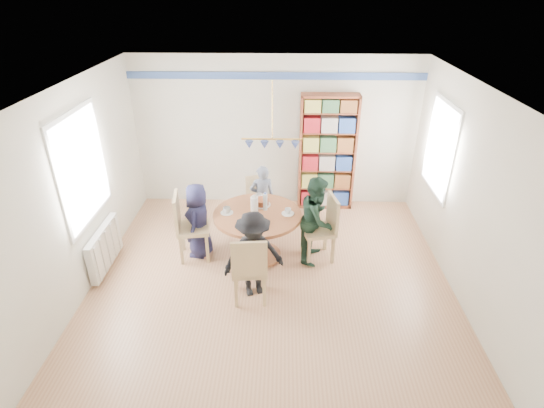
{
  "coord_description": "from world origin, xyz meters",
  "views": [
    {
      "loc": [
        0.15,
        -4.72,
        3.81
      ],
      "look_at": [
        0.0,
        0.4,
        1.05
      ],
      "focal_mm": 28.0,
      "sensor_mm": 36.0,
      "label": 1
    }
  ],
  "objects_px": {
    "chair_near": "(249,267)",
    "person_right": "(317,219)",
    "dining_table": "(258,225)",
    "person_near": "(253,255)",
    "radiator": "(105,248)",
    "person_far": "(262,197)",
    "bookshelf": "(327,154)",
    "person_left": "(199,220)",
    "chair_left": "(187,224)",
    "chair_far": "(258,198)",
    "chair_right": "(324,225)"
  },
  "relations": [
    {
      "from": "person_right",
      "to": "radiator",
      "type": "bearing_deg",
      "value": 113.68
    },
    {
      "from": "dining_table",
      "to": "chair_near",
      "type": "distance_m",
      "value": 1.04
    },
    {
      "from": "radiator",
      "to": "person_left",
      "type": "bearing_deg",
      "value": 17.14
    },
    {
      "from": "chair_left",
      "to": "person_left",
      "type": "height_order",
      "value": "person_left"
    },
    {
      "from": "radiator",
      "to": "chair_right",
      "type": "xyz_separation_m",
      "value": [
        3.18,
        0.37,
        0.21
      ]
    },
    {
      "from": "radiator",
      "to": "chair_right",
      "type": "relative_size",
      "value": 0.97
    },
    {
      "from": "chair_near",
      "to": "person_left",
      "type": "xyz_separation_m",
      "value": [
        -0.84,
        1.08,
        0.03
      ]
    },
    {
      "from": "person_far",
      "to": "radiator",
      "type": "bearing_deg",
      "value": 16.92
    },
    {
      "from": "person_far",
      "to": "person_near",
      "type": "height_order",
      "value": "person_near"
    },
    {
      "from": "chair_left",
      "to": "person_right",
      "type": "relative_size",
      "value": 0.79
    },
    {
      "from": "chair_right",
      "to": "person_near",
      "type": "bearing_deg",
      "value": -138.91
    },
    {
      "from": "radiator",
      "to": "chair_left",
      "type": "distance_m",
      "value": 1.21
    },
    {
      "from": "person_near",
      "to": "chair_left",
      "type": "bearing_deg",
      "value": 123.94
    },
    {
      "from": "person_right",
      "to": "bookshelf",
      "type": "bearing_deg",
      "value": 8.01
    },
    {
      "from": "dining_table",
      "to": "chair_near",
      "type": "bearing_deg",
      "value": -92.25
    },
    {
      "from": "chair_left",
      "to": "person_left",
      "type": "bearing_deg",
      "value": 28.35
    },
    {
      "from": "radiator",
      "to": "bookshelf",
      "type": "relative_size",
      "value": 0.48
    },
    {
      "from": "person_right",
      "to": "person_far",
      "type": "relative_size",
      "value": 1.18
    },
    {
      "from": "chair_right",
      "to": "person_right",
      "type": "distance_m",
      "value": 0.15
    },
    {
      "from": "chair_far",
      "to": "person_right",
      "type": "height_order",
      "value": "person_right"
    },
    {
      "from": "chair_right",
      "to": "chair_near",
      "type": "distance_m",
      "value": 1.46
    },
    {
      "from": "radiator",
      "to": "chair_left",
      "type": "height_order",
      "value": "chair_left"
    },
    {
      "from": "dining_table",
      "to": "person_far",
      "type": "relative_size",
      "value": 1.15
    },
    {
      "from": "person_left",
      "to": "person_far",
      "type": "bearing_deg",
      "value": 138.77
    },
    {
      "from": "radiator",
      "to": "dining_table",
      "type": "bearing_deg",
      "value": 9.36
    },
    {
      "from": "person_near",
      "to": "chair_far",
      "type": "bearing_deg",
      "value": 73.41
    },
    {
      "from": "person_right",
      "to": "dining_table",
      "type": "bearing_deg",
      "value": 106.81
    },
    {
      "from": "person_right",
      "to": "person_near",
      "type": "bearing_deg",
      "value": 151.25
    },
    {
      "from": "person_far",
      "to": "bookshelf",
      "type": "xyz_separation_m",
      "value": [
        1.12,
        0.82,
        0.46
      ]
    },
    {
      "from": "chair_near",
      "to": "person_far",
      "type": "height_order",
      "value": "person_far"
    },
    {
      "from": "person_right",
      "to": "bookshelf",
      "type": "relative_size",
      "value": 0.64
    },
    {
      "from": "chair_near",
      "to": "person_right",
      "type": "relative_size",
      "value": 0.76
    },
    {
      "from": "dining_table",
      "to": "chair_left",
      "type": "relative_size",
      "value": 1.23
    },
    {
      "from": "person_near",
      "to": "person_right",
      "type": "bearing_deg",
      "value": 26.04
    },
    {
      "from": "radiator",
      "to": "chair_right",
      "type": "height_order",
      "value": "chair_right"
    },
    {
      "from": "chair_far",
      "to": "person_far",
      "type": "distance_m",
      "value": 0.21
    },
    {
      "from": "person_left",
      "to": "chair_left",
      "type": "bearing_deg",
      "value": -54.87
    },
    {
      "from": "dining_table",
      "to": "person_left",
      "type": "height_order",
      "value": "person_left"
    },
    {
      "from": "dining_table",
      "to": "person_near",
      "type": "relative_size",
      "value": 1.05
    },
    {
      "from": "dining_table",
      "to": "bookshelf",
      "type": "distance_m",
      "value": 2.08
    },
    {
      "from": "radiator",
      "to": "dining_table",
      "type": "relative_size",
      "value": 0.77
    },
    {
      "from": "person_left",
      "to": "person_right",
      "type": "height_order",
      "value": "person_right"
    },
    {
      "from": "chair_left",
      "to": "person_right",
      "type": "xyz_separation_m",
      "value": [
        1.92,
        0.04,
        0.09
      ]
    },
    {
      "from": "dining_table",
      "to": "chair_near",
      "type": "height_order",
      "value": "chair_near"
    },
    {
      "from": "person_far",
      "to": "chair_right",
      "type": "bearing_deg",
      "value": 126.23
    },
    {
      "from": "radiator",
      "to": "person_far",
      "type": "xyz_separation_m",
      "value": [
        2.22,
        1.22,
        0.22
      ]
    },
    {
      "from": "person_left",
      "to": "person_right",
      "type": "xyz_separation_m",
      "value": [
        1.76,
        -0.04,
        0.08
      ]
    },
    {
      "from": "radiator",
      "to": "person_right",
      "type": "height_order",
      "value": "person_right"
    },
    {
      "from": "dining_table",
      "to": "chair_left",
      "type": "height_order",
      "value": "chair_left"
    },
    {
      "from": "chair_far",
      "to": "chair_near",
      "type": "bearing_deg",
      "value": -89.66
    }
  ]
}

